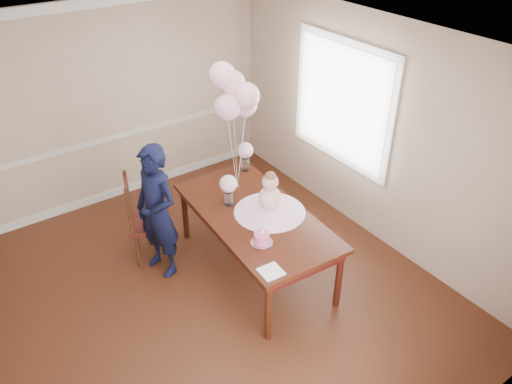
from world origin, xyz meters
name	(u,v)px	position (x,y,z in m)	size (l,w,h in m)	color
floor	(212,294)	(0.00, 0.00, 0.00)	(4.50, 5.00, 0.00)	#34170D
ceiling	(195,51)	(0.00, 0.00, 2.70)	(4.50, 5.00, 0.02)	white
wall_back	(108,106)	(0.00, 2.50, 1.35)	(4.50, 0.02, 2.70)	tan
wall_front	(411,373)	(0.00, -2.50, 1.35)	(4.50, 0.02, 2.70)	tan
wall_right	(371,132)	(2.25, 0.00, 1.35)	(0.02, 5.00, 2.70)	tan
chair_rail_trim	(114,137)	(0.00, 2.49, 0.90)	(4.50, 0.02, 0.07)	silver
crown_molding	(90,3)	(0.00, 2.49, 2.63)	(4.50, 0.02, 0.12)	white
baseboard_trim	(123,190)	(0.00, 2.49, 0.06)	(4.50, 0.02, 0.12)	silver
window_frame	(342,102)	(2.23, 0.50, 1.55)	(0.02, 1.66, 1.56)	white
window_blinds	(341,103)	(2.21, 0.50, 1.55)	(0.01, 1.50, 1.40)	silver
dining_table_top	(255,216)	(0.65, 0.08, 0.75)	(1.04, 2.07, 0.05)	black
table_apron	(255,221)	(0.65, 0.08, 0.67)	(0.93, 1.97, 0.10)	black
table_leg_fl	(268,311)	(0.15, -0.84, 0.36)	(0.07, 0.07, 0.72)	black
table_leg_fr	(339,279)	(1.02, -0.89, 0.36)	(0.07, 0.07, 0.72)	black
table_leg_bl	(185,213)	(0.27, 1.06, 0.36)	(0.07, 0.07, 0.72)	black
table_leg_br	(246,193)	(1.14, 1.01, 0.36)	(0.07, 0.07, 0.72)	black
baby_skirt	(270,208)	(0.80, 0.02, 0.83)	(0.79, 0.79, 0.10)	#FFBBE2
baby_torso	(270,198)	(0.80, 0.02, 0.96)	(0.25, 0.25, 0.25)	#FFA1CB
baby_head	(270,182)	(0.80, 0.02, 1.16)	(0.18, 0.18, 0.18)	#D6A393
baby_hair	(270,177)	(0.80, 0.02, 1.22)	(0.12, 0.12, 0.12)	brown
cake_platter	(262,242)	(0.41, -0.37, 0.78)	(0.23, 0.23, 0.01)	#B8B8BC
birthday_cake	(262,238)	(0.41, -0.37, 0.84)	(0.16, 0.16, 0.10)	#E7498E
cake_flower_a	(262,233)	(0.41, -0.37, 0.90)	(0.03, 0.03, 0.03)	white
cake_flower_b	(263,231)	(0.44, -0.35, 0.90)	(0.03, 0.03, 0.03)	silver
rose_vase_near	(229,198)	(0.51, 0.40, 0.86)	(0.10, 0.10, 0.17)	silver
roses_near	(228,184)	(0.51, 0.40, 1.05)	(0.20, 0.20, 0.20)	beige
rose_vase_far	(245,164)	(1.10, 0.94, 0.86)	(0.10, 0.10, 0.17)	white
roses_far	(245,150)	(1.10, 0.94, 1.05)	(0.20, 0.20, 0.20)	silver
napkin	(271,272)	(0.23, -0.77, 0.78)	(0.21, 0.21, 0.01)	white
balloon_weight	(238,186)	(0.79, 0.65, 0.79)	(0.04, 0.04, 0.02)	silver
balloon_a	(227,107)	(0.68, 0.65, 1.81)	(0.29, 0.29, 0.29)	#EFA9C6
balloon_b	(246,96)	(0.89, 0.59, 1.92)	(0.29, 0.29, 0.29)	#F6AEBE
balloon_c	(232,83)	(0.81, 0.75, 2.02)	(0.29, 0.29, 0.29)	#F2ABC1
balloon_d	(222,75)	(0.71, 0.78, 2.12)	(0.29, 0.29, 0.29)	#FFB4C9
balloon_e	(244,104)	(0.95, 0.72, 1.76)	(0.29, 0.29, 0.29)	#FFB4D9
balloon_ribbon_a	(233,155)	(0.73, 0.65, 1.22)	(0.00, 0.00, 0.87)	white
balloon_ribbon_b	(242,150)	(0.84, 0.62, 1.27)	(0.00, 0.00, 0.97)	silver
balloon_ribbon_c	(235,144)	(0.80, 0.70, 1.33)	(0.00, 0.00, 1.08)	white
balloon_ribbon_d	(231,140)	(0.75, 0.71, 1.38)	(0.00, 0.00, 1.18)	silver
balloon_ribbon_e	(241,153)	(0.87, 0.68, 1.20)	(0.00, 0.00, 0.82)	white
dining_chair_seat	(151,222)	(-0.21, 0.99, 0.48)	(0.47, 0.47, 0.05)	#39120F
chair_leg_fl	(138,252)	(-0.45, 0.87, 0.23)	(0.04, 0.04, 0.46)	#371A0F
chair_leg_fr	(171,246)	(-0.09, 0.74, 0.23)	(0.04, 0.04, 0.46)	#3C2310
chair_leg_bl	(136,232)	(-0.32, 1.23, 0.23)	(0.04, 0.04, 0.46)	#3C2010
chair_leg_br	(168,227)	(0.04, 1.10, 0.23)	(0.04, 0.04, 0.46)	black
chair_back_post_l	(129,212)	(-0.47, 0.88, 0.79)	(0.04, 0.04, 0.60)	#31190D
chair_back_post_r	(128,193)	(-0.34, 1.24, 0.79)	(0.04, 0.04, 0.60)	#37170F
chair_slat_low	(130,212)	(-0.41, 1.06, 0.66)	(0.03, 0.43, 0.05)	#3C1E10
chair_slat_mid	(128,199)	(-0.41, 1.06, 0.83)	(0.03, 0.43, 0.05)	#34150E
chair_slat_top	(126,186)	(-0.41, 1.06, 1.00)	(0.03, 0.43, 0.05)	#35150E
woman	(157,212)	(-0.23, 0.70, 0.80)	(0.58, 0.39, 1.59)	black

